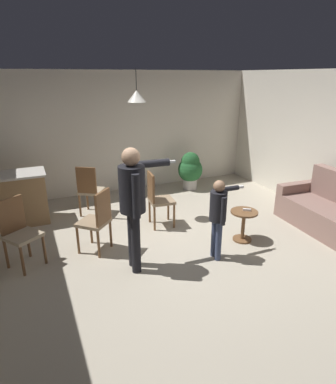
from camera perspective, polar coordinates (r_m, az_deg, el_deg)
name	(u,v)px	position (r m, az deg, el deg)	size (l,w,h in m)	color
ground	(185,249)	(5.22, 3.00, -9.93)	(7.68, 7.68, 0.00)	#B2A893
wall_back	(123,133)	(7.62, -7.94, 10.29)	(6.40, 0.10, 2.70)	silver
couch_floral	(331,212)	(6.35, 26.67, -3.19)	(0.97, 1.85, 1.00)	#8C6B60
kitchen_counter	(11,199)	(6.51, -25.83, -1.16)	(1.26, 0.66, 0.95)	#99754C
side_table_by_couch	(243,222)	(5.46, 13.10, -5.16)	(0.44, 0.44, 0.52)	brown
person_adult	(133,197)	(4.29, -6.08, -0.85)	(0.87, 0.50, 1.74)	black
person_child	(219,211)	(4.70, 8.86, -3.32)	(0.63, 0.35, 1.22)	#384260
dining_chair_by_counter	(97,219)	(5.03, -12.30, -4.61)	(0.59, 0.59, 1.00)	brown
dining_chair_near_wall	(157,197)	(5.76, -1.86, -0.95)	(0.47, 0.47, 1.00)	brown
dining_chair_centre_back	(19,230)	(5.02, -24.72, -6.11)	(0.58, 0.58, 1.00)	brown
dining_chair_spare	(90,189)	(6.38, -13.59, 0.57)	(0.58, 0.58, 1.00)	brown
potted_plant_corner	(190,169)	(7.73, 3.92, 4.06)	(0.58, 0.58, 0.90)	#B7B2AD
spare_remote_on_table	(247,210)	(5.40, 13.68, -3.05)	(0.04, 0.13, 0.04)	white
ceiling_light_pendant	(137,96)	(5.82, -5.53, 16.42)	(0.32, 0.32, 0.55)	silver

